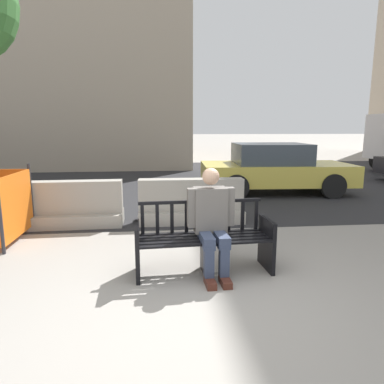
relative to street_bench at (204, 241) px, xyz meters
name	(u,v)px	position (x,y,z in m)	size (l,w,h in m)	color
ground_plane	(187,308)	(-0.29, -0.89, -0.40)	(200.00, 200.00, 0.00)	gray
street_asphalt	(166,180)	(-0.29, 7.81, -0.39)	(120.00, 12.00, 0.01)	#28282B
street_bench	(204,241)	(0.00, 0.00, 0.00)	(1.71, 0.61, 0.88)	black
seated_person	(212,220)	(0.09, -0.05, 0.29)	(0.59, 0.74, 1.31)	#66605B
jersey_barrier_centre	(191,204)	(0.07, 2.36, -0.06)	(2.01, 0.70, 0.84)	#9E998E
jersey_barrier_left	(68,208)	(-2.23, 2.30, -0.06)	(2.02, 0.74, 0.84)	#9E998E
car_taxi_near	(274,168)	(2.68, 5.18, 0.29)	(4.15, 2.16, 1.37)	#DBC64C
building_centre_left	(41,15)	(-6.88, 17.26, 7.63)	(15.64, 13.73, 16.05)	tan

